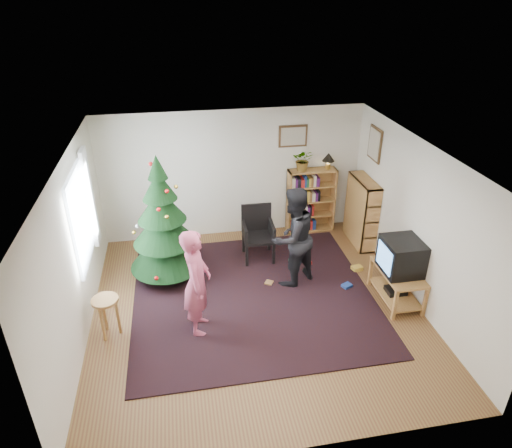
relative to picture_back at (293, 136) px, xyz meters
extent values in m
plane|color=brown|center=(-1.15, -2.48, -1.95)|extent=(5.00, 5.00, 0.00)
plane|color=white|center=(-1.15, -2.48, 0.55)|extent=(5.00, 5.00, 0.00)
cube|color=silver|center=(-1.15, 0.02, -0.70)|extent=(5.00, 0.02, 2.50)
cube|color=silver|center=(-1.15, -4.97, -0.70)|extent=(5.00, 0.02, 2.50)
cube|color=silver|center=(-3.65, -2.48, -0.70)|extent=(0.02, 5.00, 2.50)
cube|color=silver|center=(1.35, -2.48, -0.70)|extent=(0.02, 5.00, 2.50)
cube|color=black|center=(-1.15, -2.17, -1.94)|extent=(3.80, 3.60, 0.02)
cube|color=silver|center=(-3.62, -1.88, -0.45)|extent=(0.04, 1.20, 1.40)
cube|color=white|center=(-3.58, -1.18, -0.45)|extent=(0.06, 0.35, 1.60)
cube|color=#4C3319|center=(0.00, 0.00, 0.00)|extent=(0.55, 0.03, 0.42)
cube|color=beige|center=(0.00, 0.00, 0.00)|extent=(0.47, 0.01, 0.34)
cube|color=#4C3319|center=(1.33, -0.73, 0.00)|extent=(0.03, 0.50, 0.60)
cube|color=beige|center=(1.33, -0.73, 0.00)|extent=(0.01, 0.42, 0.52)
cylinder|color=#3F2816|center=(-2.50, -1.35, -1.83)|extent=(0.12, 0.12, 0.24)
cone|color=black|center=(-2.50, -1.35, -1.37)|extent=(1.22, 1.22, 0.69)
cone|color=black|center=(-2.50, -1.35, -0.96)|extent=(1.02, 1.02, 0.61)
cone|color=black|center=(-2.50, -1.35, -0.58)|extent=(0.79, 0.79, 0.54)
cone|color=black|center=(-2.50, -1.35, -0.24)|extent=(0.55, 0.55, 0.47)
cone|color=black|center=(-2.50, -1.35, 0.06)|extent=(0.31, 0.31, 0.39)
cube|color=#AA753C|center=(0.38, -0.14, -1.30)|extent=(0.95, 0.30, 1.30)
cube|color=#AA753C|center=(0.38, -0.14, -0.66)|extent=(0.95, 0.30, 0.03)
cube|color=#AA753C|center=(1.19, -0.79, -1.30)|extent=(0.30, 0.95, 1.30)
cube|color=#AA753C|center=(1.19, -0.79, -0.66)|extent=(0.30, 0.95, 0.03)
cube|color=#AA753C|center=(1.07, -2.67, -1.42)|extent=(0.54, 0.98, 0.04)
cube|color=#AA753C|center=(0.83, -3.13, -1.69)|extent=(0.05, 0.05, 0.51)
cube|color=#AA753C|center=(1.31, -3.13, -1.69)|extent=(0.05, 0.05, 0.51)
cube|color=#AA753C|center=(0.83, -2.21, -1.69)|extent=(0.05, 0.05, 0.51)
cube|color=#AA753C|center=(1.31, -2.21, -1.69)|extent=(0.05, 0.05, 0.51)
cube|color=#AA753C|center=(1.07, -2.67, -1.83)|extent=(0.50, 0.94, 0.03)
cube|color=black|center=(1.07, -2.67, -1.77)|extent=(0.30, 0.25, 0.08)
cube|color=black|center=(1.07, -2.67, -1.13)|extent=(0.55, 0.61, 0.53)
cube|color=#5091DA|center=(0.79, -2.67, -1.13)|extent=(0.01, 0.48, 0.38)
cube|color=black|center=(-0.86, -1.07, -1.50)|extent=(0.56, 0.56, 0.05)
cube|color=black|center=(-0.86, -0.82, -1.23)|extent=(0.55, 0.07, 0.54)
cube|color=black|center=(-1.10, -1.31, -1.73)|extent=(0.05, 0.05, 0.45)
cube|color=black|center=(-0.62, -1.31, -1.73)|extent=(0.05, 0.05, 0.45)
cube|color=black|center=(-1.10, -0.83, -1.73)|extent=(0.05, 0.05, 0.45)
cube|color=black|center=(-0.62, -0.83, -1.73)|extent=(0.05, 0.05, 0.45)
cylinder|color=#AA753C|center=(-3.33, -2.70, -1.35)|extent=(0.37, 0.37, 0.04)
cylinder|color=#AA753C|center=(-3.20, -2.70, -1.66)|extent=(0.05, 0.05, 0.58)
cylinder|color=#AA753C|center=(-3.40, -2.58, -1.66)|extent=(0.05, 0.05, 0.58)
cylinder|color=#AA753C|center=(-3.40, -2.82, -1.66)|extent=(0.05, 0.05, 0.58)
imported|color=#A8435F|center=(-2.05, -2.80, -1.13)|extent=(0.47, 0.64, 1.63)
imported|color=black|center=(-0.44, -1.88, -1.09)|extent=(1.04, 0.97, 1.71)
imported|color=gray|center=(0.18, -0.14, -0.44)|extent=(0.47, 0.44, 0.43)
cylinder|color=#A57F33|center=(0.68, -0.14, -0.60)|extent=(0.10, 0.10, 0.10)
sphere|color=#FFD88C|center=(0.68, -0.14, -0.49)|extent=(0.10, 0.10, 0.10)
cone|color=black|center=(0.68, -0.14, -0.41)|extent=(0.24, 0.24, 0.16)
cube|color=#A51E19|center=(-0.03, -1.41, -1.91)|extent=(0.20, 0.20, 0.08)
cube|color=navy|center=(0.43, -2.23, -1.91)|extent=(0.20, 0.20, 0.08)
cube|color=#1E592D|center=(-0.25, -1.36, -1.91)|extent=(0.20, 0.20, 0.08)
cube|color=gold|center=(0.79, -1.77, -1.91)|extent=(0.20, 0.20, 0.08)
cube|color=brown|center=(-0.83, -1.90, -1.91)|extent=(0.20, 0.20, 0.08)
camera|label=1|loc=(-2.16, -8.08, 2.56)|focal=32.00mm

